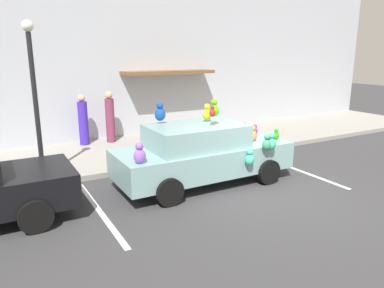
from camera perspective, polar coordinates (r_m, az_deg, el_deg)
ground_plane at (r=8.88m, az=11.80°, el=-7.69°), size 60.00×60.00×0.00m
sidewalk at (r=12.83m, az=-2.93°, el=-0.20°), size 24.00×4.00×0.15m
storefront_building at (r=14.39m, az=-7.00°, el=13.83°), size 24.00×1.25×6.40m
parking_stripe_front at (r=10.85m, az=16.20°, el=-3.88°), size 0.12×3.60×0.01m
parking_stripe_rear at (r=8.04m, az=-14.42°, el=-10.21°), size 0.12×3.60×0.01m
plush_covered_car at (r=9.13m, az=1.61°, el=-1.43°), size 4.52×2.06×2.19m
teddy_bear_on_sidewalk at (r=12.36m, az=3.70°, el=1.33°), size 0.41×0.35×0.79m
street_lamp_post at (r=9.72m, az=-23.76°, el=8.65°), size 0.28×0.28×3.87m
pedestrian_near_shopfront at (r=13.01m, az=-16.83°, el=3.45°), size 0.32×0.32×1.74m
pedestrian_walking_past at (r=13.16m, az=-12.84°, el=4.01°), size 0.31×0.31×1.81m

